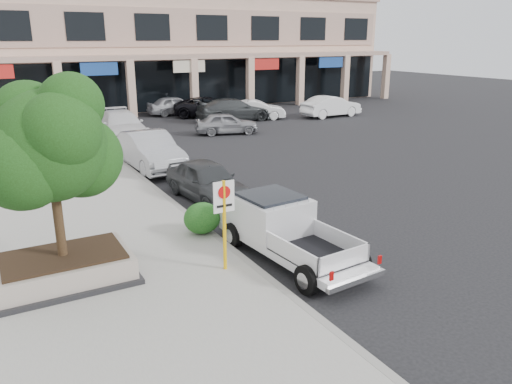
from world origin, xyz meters
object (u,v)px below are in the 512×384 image
(lot_car_c, at_px, (234,110))
(lot_car_f, at_px, (331,106))
(curb_car_a, at_px, (207,181))
(no_parking_sign, at_px, (224,213))
(lot_car_a, at_px, (227,123))
(planter, at_px, (65,268))
(lot_car_e, at_px, (175,105))
(pickup_truck, at_px, (291,232))
(curb_car_d, at_px, (103,121))
(curb_car_c, at_px, (121,126))
(lot_car_d, at_px, (210,107))
(curb_car_b, at_px, (150,151))
(lot_car_b, at_px, (256,110))
(planter_tree, at_px, (55,145))

(lot_car_c, bearing_deg, lot_car_f, -98.13)
(curb_car_a, bearing_deg, no_parking_sign, -114.68)
(lot_car_a, bearing_deg, lot_car_f, -58.94)
(curb_car_a, distance_m, lot_car_c, 18.24)
(lot_car_c, bearing_deg, curb_car_a, 155.91)
(planter, height_order, lot_car_e, lot_car_e)
(lot_car_e, xyz_separation_m, lot_car_f, (9.94, -6.61, 0.05))
(pickup_truck, bearing_deg, curb_car_a, 83.49)
(curb_car_d, bearing_deg, pickup_truck, -97.57)
(curb_car_d, bearing_deg, curb_car_a, -96.98)
(curb_car_c, relative_size, lot_car_d, 1.07)
(curb_car_b, relative_size, curb_car_c, 0.90)
(curb_car_d, bearing_deg, no_parking_sign, -102.55)
(curb_car_d, bearing_deg, planter, -112.57)
(lot_car_b, bearing_deg, pickup_truck, 176.90)
(curb_car_c, height_order, lot_car_e, curb_car_c)
(no_parking_sign, relative_size, curb_car_a, 0.55)
(lot_car_e, bearing_deg, curb_car_a, 162.39)
(planter_tree, bearing_deg, curb_car_d, 75.12)
(curb_car_d, distance_m, lot_car_a, 7.91)
(planter_tree, height_order, lot_car_c, planter_tree)
(lot_car_c, bearing_deg, curb_car_d, 94.55)
(planter_tree, relative_size, lot_car_e, 0.94)
(planter_tree, distance_m, pickup_truck, 6.16)
(planter_tree, relative_size, curb_car_d, 0.82)
(lot_car_c, bearing_deg, planter_tree, 149.84)
(lot_car_c, height_order, lot_car_f, lot_car_c)
(curb_car_b, relative_size, lot_car_d, 0.96)
(no_parking_sign, bearing_deg, curb_car_c, 83.05)
(lot_car_b, distance_m, lot_car_c, 1.75)
(lot_car_b, xyz_separation_m, lot_car_d, (-2.51, 2.72, 0.05))
(curb_car_d, height_order, lot_car_f, lot_car_f)
(planter_tree, distance_m, lot_car_d, 26.83)
(no_parking_sign, height_order, lot_car_a, no_parking_sign)
(planter, height_order, planter_tree, planter_tree)
(lot_car_c, bearing_deg, pickup_truck, 162.66)
(lot_car_e, bearing_deg, curb_car_b, 155.46)
(pickup_truck, distance_m, lot_car_a, 18.56)
(curb_car_c, height_order, lot_car_d, curb_car_c)
(lot_car_e, bearing_deg, curb_car_c, 141.45)
(pickup_truck, height_order, lot_car_c, pickup_truck)
(planter_tree, distance_m, lot_car_b, 26.07)
(planter, xyz_separation_m, curb_car_b, (5.26, 9.96, 0.36))
(planter, relative_size, pickup_truck, 0.63)
(no_parking_sign, bearing_deg, lot_car_f, 47.19)
(lot_car_a, relative_size, lot_car_d, 0.73)
(curb_car_b, bearing_deg, lot_car_f, 24.99)
(planter_tree, relative_size, lot_car_d, 0.75)
(curb_car_a, bearing_deg, planter_tree, -146.69)
(curb_car_c, distance_m, lot_car_f, 16.19)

